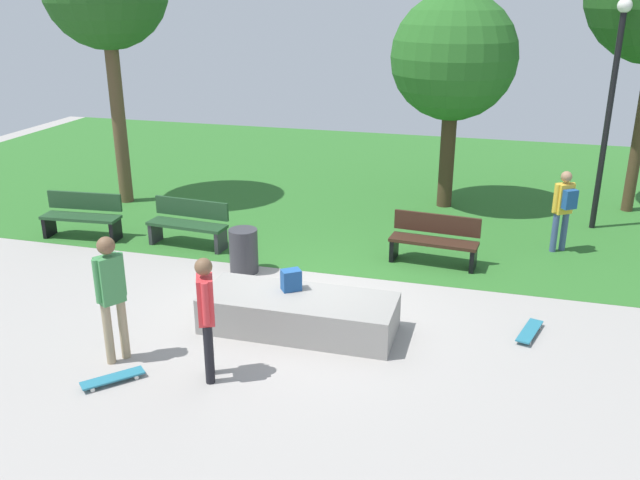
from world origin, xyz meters
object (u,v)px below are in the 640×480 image
(pedestrian_with_backpack, at_px, (564,205))
(backpack_on_ledge, at_px, (291,280))
(skater_performing_trick, at_px, (206,310))
(park_bench_near_lamppost, at_px, (189,222))
(tree_broad_elm, at_px, (454,58))
(lamp_post, at_px, (611,96))
(skateboard_spare, at_px, (530,331))
(trash_bin, at_px, (244,251))
(concrete_ledge, at_px, (299,313))
(park_bench_far_right, at_px, (82,215))
(skateboard_by_ledge, at_px, (113,378))
(park_bench_far_left, at_px, (435,239))
(skater_watching, at_px, (111,289))

(pedestrian_with_backpack, bearing_deg, backpack_on_ledge, -133.83)
(skater_performing_trick, height_order, park_bench_near_lamppost, skater_performing_trick)
(skater_performing_trick, xyz_separation_m, tree_broad_elm, (2.18, 8.39, 2.38))
(lamp_post, distance_m, pedestrian_with_backpack, 2.58)
(skateboard_spare, xyz_separation_m, trash_bin, (-4.92, 1.11, 0.34))
(concrete_ledge, height_order, park_bench_far_right, park_bench_far_right)
(trash_bin, bearing_deg, pedestrian_with_backpack, 25.05)
(skateboard_by_ledge, xyz_separation_m, tree_broad_elm, (3.35, 8.83, 3.30))
(park_bench_far_left, distance_m, tree_broad_elm, 4.65)
(backpack_on_ledge, distance_m, trash_bin, 2.22)
(backpack_on_ledge, relative_size, tree_broad_elm, 0.07)
(skater_watching, height_order, skateboard_spare, skater_watching)
(skateboard_by_ledge, height_order, lamp_post, lamp_post)
(trash_bin, bearing_deg, skater_performing_trick, -75.62)
(skater_watching, distance_m, trash_bin, 3.46)
(tree_broad_elm, bearing_deg, park_bench_far_right, -148.96)
(concrete_ledge, bearing_deg, park_bench_far_right, 153.84)
(park_bench_near_lamppost, height_order, lamp_post, lamp_post)
(skater_performing_trick, xyz_separation_m, skater_watching, (-1.40, 0.08, 0.08))
(skater_performing_trick, relative_size, trash_bin, 2.11)
(backpack_on_ledge, bearing_deg, park_bench_far_left, -157.18)
(skateboard_by_ledge, relative_size, trash_bin, 0.90)
(backpack_on_ledge, distance_m, skater_performing_trick, 1.88)
(park_bench_far_right, height_order, trash_bin, park_bench_far_right)
(park_bench_near_lamppost, distance_m, pedestrian_with_backpack, 7.22)
(park_bench_near_lamppost, bearing_deg, lamp_post, 22.74)
(skater_watching, relative_size, trash_bin, 2.25)
(tree_broad_elm, height_order, trash_bin, tree_broad_elm)
(tree_broad_elm, bearing_deg, park_bench_near_lamppost, -138.92)
(pedestrian_with_backpack, bearing_deg, park_bench_near_lamppost, -166.98)
(park_bench_near_lamppost, bearing_deg, trash_bin, -31.74)
(concrete_ledge, xyz_separation_m, skateboard_by_ledge, (-1.89, -2.03, -0.21))
(skateboard_by_ledge, height_order, park_bench_far_left, park_bench_far_left)
(skater_performing_trick, bearing_deg, pedestrian_with_backpack, 52.48)
(park_bench_near_lamppost, xyz_separation_m, tree_broad_elm, (4.59, 4.00, 2.89))
(skater_performing_trick, xyz_separation_m, skateboard_spare, (4.04, 2.33, -0.92))
(skater_performing_trick, relative_size, skater_watching, 0.94)
(lamp_post, relative_size, trash_bin, 5.78)
(skater_performing_trick, distance_m, skateboard_spare, 4.75)
(concrete_ledge, xyz_separation_m, pedestrian_with_backpack, (3.89, 4.43, 0.67))
(lamp_post, bearing_deg, skateboard_spare, -104.22)
(concrete_ledge, distance_m, backpack_on_ledge, 0.51)
(backpack_on_ledge, relative_size, skateboard_by_ledge, 0.44)
(skateboard_by_ledge, bearing_deg, backpack_on_ledge, 52.29)
(skateboard_spare, relative_size, park_bench_far_left, 0.50)
(park_bench_far_left, xyz_separation_m, park_bench_far_right, (-7.05, -0.50, 0.00))
(park_bench_near_lamppost, bearing_deg, backpack_on_ledge, -41.46)
(pedestrian_with_backpack, bearing_deg, concrete_ledge, -131.30)
(skater_watching, xyz_separation_m, trash_bin, (0.52, 3.35, -0.66))
(skater_watching, xyz_separation_m, skateboard_spare, (5.43, 2.24, -1.00))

